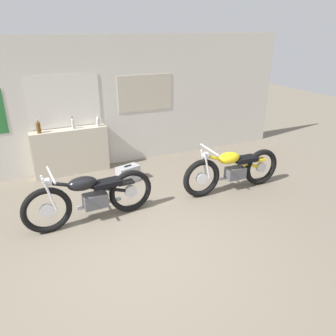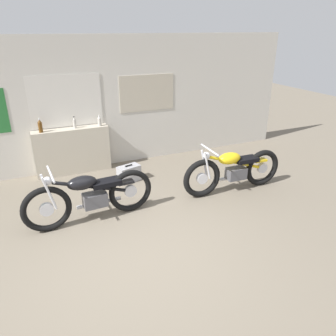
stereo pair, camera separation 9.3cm
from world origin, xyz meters
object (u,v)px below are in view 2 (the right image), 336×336
at_px(bottle_leftmost, 40,126).
at_px(bottle_left_center, 75,123).
at_px(bottle_center, 99,121).
at_px(hard_case_silver, 129,174).
at_px(motorcycle_black, 90,196).
at_px(motorcycle_yellow, 233,170).

bearing_deg(bottle_leftmost, bottle_left_center, 2.42).
height_order(bottle_center, hard_case_silver, bottle_center).
xyz_separation_m(bottle_leftmost, motorcycle_black, (0.52, -2.06, -0.66)).
height_order(bottle_left_center, hard_case_silver, bottle_left_center).
height_order(bottle_leftmost, hard_case_silver, bottle_leftmost).
xyz_separation_m(motorcycle_black, hard_case_silver, (0.99, 1.18, -0.28)).
relative_size(bottle_center, motorcycle_black, 0.11).
bearing_deg(motorcycle_yellow, hard_case_silver, 144.69).
bearing_deg(hard_case_silver, bottle_leftmost, 149.72).
relative_size(bottle_center, hard_case_silver, 0.47).
relative_size(bottle_center, motorcycle_yellow, 0.11).
height_order(bottle_leftmost, bottle_left_center, bottle_leftmost).
relative_size(motorcycle_black, motorcycle_yellow, 1.02).
relative_size(motorcycle_yellow, hard_case_silver, 4.14).
bearing_deg(bottle_left_center, bottle_center, -3.49).
distance_m(motorcycle_yellow, hard_case_silver, 2.09).
distance_m(bottle_center, motorcycle_black, 2.26).
relative_size(bottle_left_center, motorcycle_yellow, 0.12).
height_order(motorcycle_yellow, hard_case_silver, motorcycle_yellow).
distance_m(bottle_leftmost, bottle_left_center, 0.67).
xyz_separation_m(motorcycle_yellow, hard_case_silver, (-1.69, 1.20, -0.27)).
bearing_deg(motorcycle_yellow, bottle_leftmost, 147.00).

